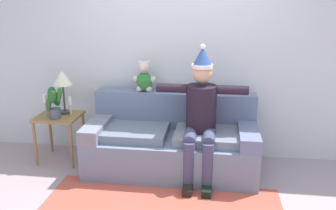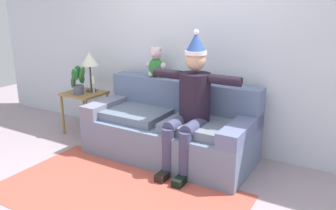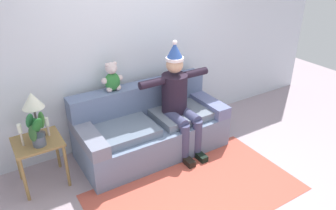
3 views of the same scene
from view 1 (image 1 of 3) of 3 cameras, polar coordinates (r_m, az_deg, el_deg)
name	(u,v)px [view 1 (image 1 of 3)]	position (r m, az deg, el deg)	size (l,w,h in m)	color
back_wall	(178,50)	(4.58, 1.52, 8.57)	(7.00, 0.10, 2.70)	silver
couch	(172,142)	(4.35, 0.66, -5.75)	(1.96, 0.90, 0.87)	slate
person_seated	(201,113)	(4.02, 5.13, -1.29)	(1.02, 0.77, 1.51)	black
teddy_bear	(144,78)	(4.45, -3.73, 4.31)	(0.29, 0.17, 0.38)	#2C7734
side_table	(59,123)	(4.71, -16.69, -2.68)	(0.52, 0.48, 0.59)	olive
table_lamp	(62,80)	(4.64, -16.20, 3.79)	(0.24, 0.24, 0.54)	#433F40
potted_plant	(54,102)	(4.54, -17.43, 0.38)	(0.23, 0.24, 0.39)	#4C5564
candle_tall	(45,102)	(4.68, -18.68, 0.45)	(0.04, 0.04, 0.27)	beige
candle_short	(70,103)	(4.62, -15.10, 0.28)	(0.04, 0.04, 0.23)	beige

